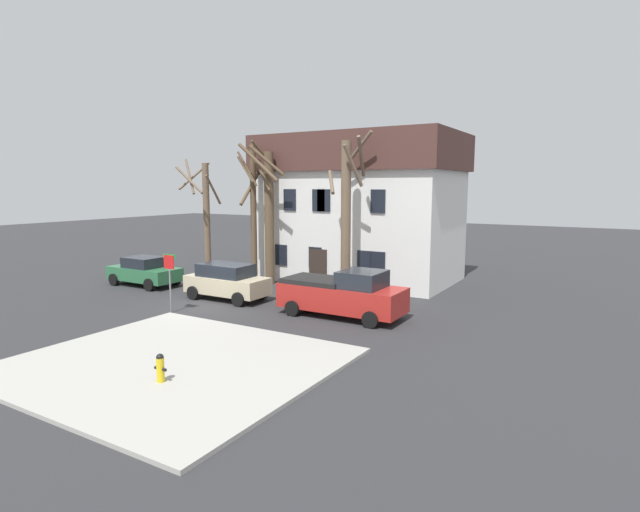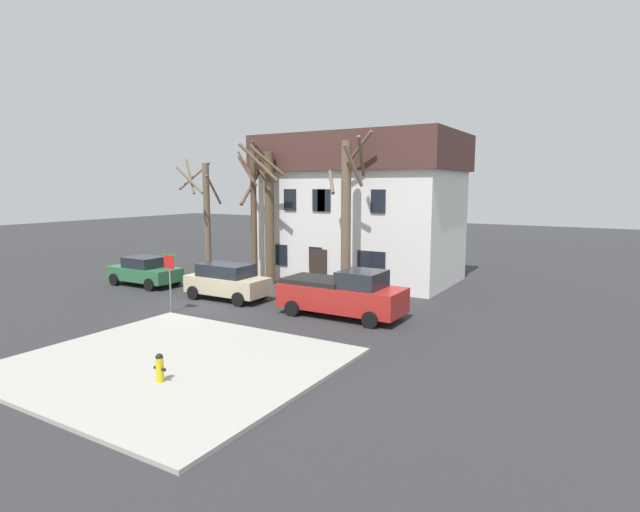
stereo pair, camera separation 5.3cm
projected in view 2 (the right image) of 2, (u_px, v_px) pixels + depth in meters
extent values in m
plane|color=#2D2D30|center=(205.00, 307.00, 23.33)|extent=(120.00, 120.00, 0.00)
cube|color=#A8A59E|center=(173.00, 363.00, 15.83)|extent=(9.59, 8.61, 0.12)
cube|color=white|center=(360.00, 226.00, 30.16)|extent=(10.95, 6.60, 6.40)
cube|color=#4C2D28|center=(361.00, 154.00, 29.58)|extent=(11.45, 7.10, 2.10)
cube|color=#2D231E|center=(318.00, 268.00, 28.09)|extent=(1.10, 0.12, 2.10)
cube|color=black|center=(281.00, 255.00, 29.29)|extent=(0.80, 0.08, 1.20)
cube|color=black|center=(315.00, 258.00, 28.12)|extent=(0.80, 0.08, 1.20)
cube|color=black|center=(364.00, 262.00, 26.57)|extent=(0.80, 0.08, 1.20)
cube|color=black|center=(378.00, 263.00, 26.17)|extent=(0.80, 0.08, 1.20)
cube|color=black|center=(290.00, 200.00, 28.53)|extent=(0.80, 0.08, 1.20)
cube|color=black|center=(319.00, 200.00, 27.56)|extent=(0.80, 0.08, 1.20)
cube|color=black|center=(324.00, 200.00, 27.40)|extent=(0.80, 0.08, 1.20)
cube|color=black|center=(378.00, 201.00, 25.76)|extent=(0.80, 0.08, 1.20)
cylinder|color=brown|center=(207.00, 223.00, 29.31)|extent=(0.38, 0.38, 6.88)
cylinder|color=brown|center=(190.00, 176.00, 28.54)|extent=(1.66, 1.14, 2.03)
cylinder|color=brown|center=(189.00, 180.00, 28.09)|extent=(2.34, 0.49, 1.56)
cylinder|color=brown|center=(214.00, 190.00, 28.77)|extent=(0.16, 1.24, 1.70)
cylinder|color=brown|center=(195.00, 176.00, 29.62)|extent=(0.52, 2.19, 1.66)
cylinder|color=brown|center=(254.00, 214.00, 28.89)|extent=(0.34, 0.34, 7.93)
cylinder|color=brown|center=(263.00, 154.00, 27.91)|extent=(0.36, 1.73, 1.43)
cylinder|color=brown|center=(246.00, 169.00, 28.09)|extent=(1.26, 0.27, 1.50)
cylinder|color=brown|center=(248.00, 169.00, 28.01)|extent=(1.28, 0.27, 1.94)
cylinder|color=brown|center=(269.00, 219.00, 28.56)|extent=(0.54, 0.54, 7.47)
cylinder|color=brown|center=(263.00, 174.00, 27.79)|extent=(1.23, 0.27, 1.82)
cylinder|color=brown|center=(258.00, 162.00, 27.09)|extent=(2.43, 0.49, 2.13)
cylinder|color=brown|center=(267.00, 161.00, 27.22)|extent=(1.77, 1.13, 1.69)
cylinder|color=brown|center=(252.00, 185.00, 28.77)|extent=(0.43, 2.40, 2.29)
cylinder|color=brown|center=(346.00, 220.00, 25.05)|extent=(0.49, 0.49, 7.77)
cylinder|color=brown|center=(361.00, 156.00, 24.43)|extent=(0.60, 1.60, 1.91)
cylinder|color=brown|center=(353.00, 166.00, 24.24)|extent=(0.66, 1.20, 2.02)
cylinder|color=brown|center=(331.00, 182.00, 24.73)|extent=(1.06, 1.37, 1.20)
cylinder|color=brown|center=(358.00, 150.00, 25.16)|extent=(1.82, 0.63, 1.79)
cube|color=#2D6B42|center=(145.00, 273.00, 28.43)|extent=(4.32, 1.89, 0.73)
cube|color=#1E232B|center=(144.00, 262.00, 28.34)|extent=(1.99, 1.65, 0.58)
cylinder|color=black|center=(176.00, 279.00, 28.50)|extent=(0.68, 0.23, 0.68)
cylinder|color=black|center=(149.00, 285.00, 26.94)|extent=(0.68, 0.23, 0.68)
cylinder|color=black|center=(141.00, 275.00, 30.01)|extent=(0.68, 0.23, 0.68)
cylinder|color=black|center=(114.00, 279.00, 28.45)|extent=(0.68, 0.23, 0.68)
cube|color=#C6B793|center=(227.00, 285.00, 24.87)|extent=(4.24, 1.77, 0.84)
cube|color=#1E232B|center=(226.00, 270.00, 24.82)|extent=(2.63, 1.56, 0.62)
cylinder|color=black|center=(262.00, 293.00, 24.94)|extent=(0.68, 0.22, 0.68)
cylinder|color=black|center=(238.00, 299.00, 23.44)|extent=(0.68, 0.22, 0.68)
cylinder|color=black|center=(218.00, 287.00, 26.41)|extent=(0.68, 0.22, 0.68)
cylinder|color=black|center=(193.00, 293.00, 24.91)|extent=(0.68, 0.22, 0.68)
cube|color=#AD231E|center=(341.00, 297.00, 21.61)|extent=(5.43, 2.09, 1.05)
cube|color=#1E232B|center=(362.00, 279.00, 21.00)|extent=(1.74, 1.82, 0.70)
cube|color=black|center=(318.00, 280.00, 22.13)|extent=(2.83, 1.99, 0.20)
cylinder|color=black|center=(390.00, 309.00, 21.63)|extent=(0.68, 0.22, 0.68)
cylinder|color=black|center=(370.00, 320.00, 19.87)|extent=(0.68, 0.22, 0.68)
cylinder|color=black|center=(317.00, 299.00, 23.49)|extent=(0.68, 0.22, 0.68)
cylinder|color=black|center=(292.00, 308.00, 21.73)|extent=(0.68, 0.22, 0.68)
cylinder|color=gold|center=(160.00, 370.00, 14.11)|extent=(0.22, 0.22, 0.69)
sphere|color=black|center=(159.00, 357.00, 14.06)|extent=(0.21, 0.21, 0.21)
cylinder|color=black|center=(156.00, 368.00, 14.18)|extent=(0.10, 0.09, 0.09)
cylinder|color=black|center=(164.00, 370.00, 14.02)|extent=(0.10, 0.09, 0.09)
cylinder|color=slate|center=(170.00, 284.00, 22.20)|extent=(0.07, 0.07, 2.57)
cube|color=red|center=(169.00, 262.00, 22.05)|extent=(0.60, 0.03, 0.60)
cube|color=#1E8C38|center=(169.00, 256.00, 22.05)|extent=(0.76, 0.02, 0.18)
torus|color=black|center=(229.00, 274.00, 30.08)|extent=(0.71, 0.10, 0.71)
torus|color=black|center=(217.00, 272.00, 30.66)|extent=(0.71, 0.10, 0.71)
cylinder|color=#1E4C8C|center=(223.00, 270.00, 30.34)|extent=(1.00, 0.11, 0.19)
cylinder|color=#1E4C8C|center=(221.00, 266.00, 30.42)|extent=(0.09, 0.04, 0.45)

